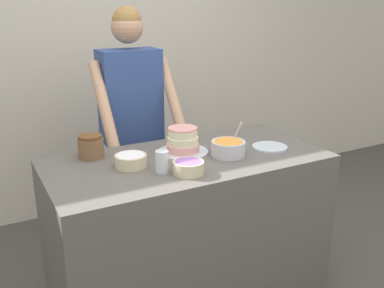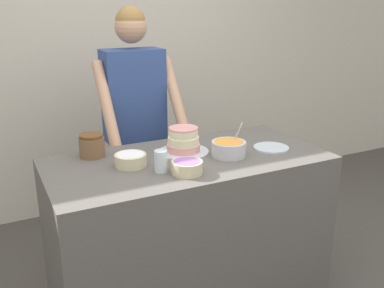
{
  "view_description": "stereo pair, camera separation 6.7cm",
  "coord_description": "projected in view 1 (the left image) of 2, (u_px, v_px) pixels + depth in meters",
  "views": [
    {
      "loc": [
        -1.01,
        -1.56,
        1.71
      ],
      "look_at": [
        0.01,
        0.33,
        1.01
      ],
      "focal_mm": 40.0,
      "sensor_mm": 36.0,
      "label": 1
    },
    {
      "loc": [
        -0.95,
        -1.59,
        1.71
      ],
      "look_at": [
        0.01,
        0.33,
        1.01
      ],
      "focal_mm": 40.0,
      "sensor_mm": 36.0,
      "label": 2
    }
  ],
  "objects": [
    {
      "name": "frosting_bowl_purple",
      "position": [
        188.0,
        167.0,
        2.09
      ],
      "size": [
        0.15,
        0.15,
        0.06
      ],
      "color": "beige",
      "rests_on": "counter"
    },
    {
      "name": "ceramic_plate",
      "position": [
        270.0,
        147.0,
        2.47
      ],
      "size": [
        0.2,
        0.2,
        0.01
      ],
      "color": "silver",
      "rests_on": "counter"
    },
    {
      "name": "stoneware_jar",
      "position": [
        91.0,
        147.0,
        2.3
      ],
      "size": [
        0.14,
        0.14,
        0.12
      ],
      "color": "brown",
      "rests_on": "counter"
    },
    {
      "name": "drinking_glass",
      "position": [
        162.0,
        162.0,
        2.1
      ],
      "size": [
        0.07,
        0.07,
        0.11
      ],
      "color": "silver",
      "rests_on": "counter"
    },
    {
      "name": "counter",
      "position": [
        188.0,
        233.0,
        2.46
      ],
      "size": [
        1.51,
        0.74,
        0.92
      ],
      "color": "#5B5651",
      "rests_on": "ground_plane"
    },
    {
      "name": "frosting_bowl_orange",
      "position": [
        228.0,
        148.0,
        2.33
      ],
      "size": [
        0.19,
        0.19,
        0.18
      ],
      "color": "silver",
      "rests_on": "counter"
    },
    {
      "name": "cake",
      "position": [
        183.0,
        142.0,
        2.37
      ],
      "size": [
        0.28,
        0.28,
        0.15
      ],
      "color": "silver",
      "rests_on": "counter"
    },
    {
      "name": "wall_back",
      "position": [
        99.0,
        57.0,
        3.5
      ],
      "size": [
        10.0,
        0.05,
        2.6
      ],
      "color": "beige",
      "rests_on": "ground_plane"
    },
    {
      "name": "person_baker",
      "position": [
        131.0,
        111.0,
        2.86
      ],
      "size": [
        0.53,
        0.47,
        1.71
      ],
      "color": "#2D2D38",
      "rests_on": "ground_plane"
    },
    {
      "name": "frosting_bowl_white",
      "position": [
        131.0,
        160.0,
        2.17
      ],
      "size": [
        0.16,
        0.16,
        0.06
      ],
      "color": "beige",
      "rests_on": "counter"
    }
  ]
}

